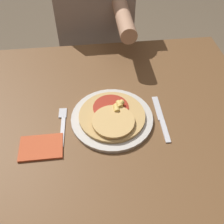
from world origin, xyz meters
TOP-DOWN VIEW (x-y plane):
  - ground_plane at (0.00, 0.00)m, footprint 8.00×8.00m
  - dining_table at (0.00, 0.00)m, footprint 1.15×0.95m
  - plate at (0.01, -0.02)m, footprint 0.29×0.29m
  - pizza at (0.01, -0.02)m, footprint 0.24×0.24m
  - fork at (-0.16, -0.02)m, footprint 0.03×0.18m
  - knife at (0.19, -0.04)m, footprint 0.02×0.22m
  - napkin at (-0.23, -0.11)m, footprint 0.14×0.10m
  - person_diner at (0.00, 0.68)m, footprint 0.39×0.52m

SIDE VIEW (x-z plane):
  - ground_plane at x=0.00m, z-range 0.00..0.00m
  - dining_table at x=0.00m, z-range 0.27..1.00m
  - person_diner at x=0.00m, z-range 0.11..1.32m
  - knife at x=0.19m, z-range 0.74..0.74m
  - fork at x=-0.16m, z-range 0.74..0.74m
  - napkin at x=-0.23m, z-range 0.74..0.75m
  - plate at x=0.01m, z-range 0.74..0.75m
  - pizza at x=0.01m, z-range 0.74..0.78m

